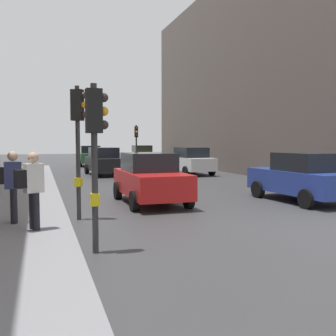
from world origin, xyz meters
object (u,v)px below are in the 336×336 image
object	(u,v)px
traffic_light_near_left	(96,137)
pedestrian_with_black_backpack	(32,186)
car_green_estate	(91,156)
car_blue_van	(302,177)
car_yellow_taxi	(141,155)
pedestrian_with_grey_backpack	(11,183)
traffic_light_near_right	(78,128)
traffic_light_far_median	(136,139)
car_white_compact	(190,161)
car_red_sedan	(150,178)
car_dark_suv	(104,161)

from	to	relation	value
traffic_light_near_left	pedestrian_with_black_backpack	xyz separation A→B (m)	(-1.21, 1.76, -1.09)
car_green_estate	car_blue_van	distance (m)	23.23
car_yellow_taxi	pedestrian_with_grey_backpack	distance (m)	27.80
traffic_light_near_right	pedestrian_with_grey_backpack	xyz separation A→B (m)	(-1.70, -0.69, -1.37)
traffic_light_far_median	car_yellow_taxi	world-z (taller)	traffic_light_far_median
traffic_light_far_median	car_white_compact	distance (m)	6.66
pedestrian_with_black_backpack	car_blue_van	bearing A→B (deg)	15.15
traffic_light_near_left	car_white_compact	bearing A→B (deg)	62.92
traffic_light_near_right	car_red_sedan	bearing A→B (deg)	39.90
car_green_estate	pedestrian_with_grey_backpack	xyz separation A→B (m)	(-4.87, -24.27, 0.29)
car_blue_van	car_red_sedan	bearing A→B (deg)	165.59
traffic_light_far_median	car_dark_suv	world-z (taller)	traffic_light_far_median
traffic_light_far_median	car_white_compact	bearing A→B (deg)	-71.32
traffic_light_far_median	car_yellow_taxi	size ratio (longest dim) A/B	0.80
traffic_light_near_left	pedestrian_with_grey_backpack	world-z (taller)	traffic_light_near_left
car_green_estate	car_white_compact	xyz separation A→B (m)	(5.06, -10.88, 0.00)
car_red_sedan	car_white_compact	distance (m)	11.90
car_blue_van	pedestrian_with_black_backpack	size ratio (longest dim) A/B	2.43
traffic_light_near_left	car_white_compact	distance (m)	18.12
traffic_light_near_left	car_green_estate	xyz separation A→B (m)	(3.17, 26.97, -1.38)
traffic_light_near_left	pedestrian_with_grey_backpack	size ratio (longest dim) A/B	1.85
traffic_light_near_right	car_white_compact	bearing A→B (deg)	57.06
car_yellow_taxi	car_white_compact	distance (m)	12.59
traffic_light_far_median	pedestrian_with_black_backpack	bearing A→B (deg)	-109.75
pedestrian_with_grey_backpack	car_blue_van	bearing A→B (deg)	9.03
traffic_light_near_right	pedestrian_with_black_backpack	xyz separation A→B (m)	(-1.21, -1.63, -1.37)
car_white_compact	traffic_light_near_left	bearing A→B (deg)	-117.08
traffic_light_near_right	car_blue_van	distance (m)	8.13
pedestrian_with_black_backpack	traffic_light_far_median	bearing A→B (deg)	70.25
traffic_light_near_right	pedestrian_with_grey_backpack	bearing A→B (deg)	-157.97
traffic_light_far_median	traffic_light_near_left	size ratio (longest dim) A/B	1.04
car_white_compact	car_blue_van	size ratio (longest dim) A/B	1.01
car_red_sedan	car_blue_van	distance (m)	5.46
car_dark_suv	pedestrian_with_black_backpack	world-z (taller)	pedestrian_with_black_backpack
car_dark_suv	car_blue_van	bearing A→B (deg)	-69.03
car_green_estate	pedestrian_with_black_backpack	size ratio (longest dim) A/B	2.43
traffic_light_near_left	car_green_estate	size ratio (longest dim) A/B	0.76
car_dark_suv	car_blue_van	world-z (taller)	same
car_white_compact	car_blue_van	distance (m)	11.87
car_yellow_taxi	pedestrian_with_grey_backpack	world-z (taller)	pedestrian_with_grey_backpack
car_red_sedan	pedestrian_with_black_backpack	xyz separation A→B (m)	(-3.84, -3.83, 0.29)
pedestrian_with_black_backpack	car_dark_suv	bearing A→B (deg)	75.34
car_red_sedan	pedestrian_with_grey_backpack	xyz separation A→B (m)	(-4.33, -2.89, 0.29)
car_yellow_taxi	car_blue_van	bearing A→B (deg)	-90.63
car_red_sedan	car_dark_suv	xyz separation A→B (m)	(0.25, 11.79, 0.00)
traffic_light_far_median	pedestrian_with_grey_backpack	size ratio (longest dim) A/B	1.92
traffic_light_near_right	pedestrian_with_grey_backpack	distance (m)	2.29
traffic_light_near_left	car_blue_van	distance (m)	9.08
traffic_light_near_right	car_white_compact	world-z (taller)	traffic_light_near_right
car_green_estate	car_dark_suv	xyz separation A→B (m)	(-0.30, -9.59, 0.00)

